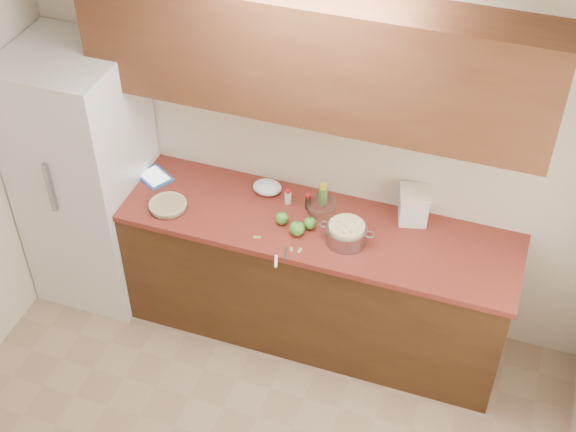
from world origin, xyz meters
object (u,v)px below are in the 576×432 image
(pie, at_px, (168,205))
(tablet, at_px, (155,177))
(flour_canister, at_px, (414,205))
(colander, at_px, (346,233))

(pie, height_order, tablet, pie)
(pie, relative_size, flour_canister, 1.10)
(flour_canister, xyz_separation_m, tablet, (-1.64, -0.15, -0.10))
(colander, distance_m, tablet, 1.33)
(pie, xyz_separation_m, tablet, (-0.21, 0.24, -0.01))
(colander, relative_size, tablet, 1.22)
(flour_canister, height_order, tablet, flour_canister)
(pie, distance_m, colander, 1.11)
(tablet, bearing_deg, pie, -18.62)
(pie, xyz_separation_m, colander, (1.11, 0.07, 0.04))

